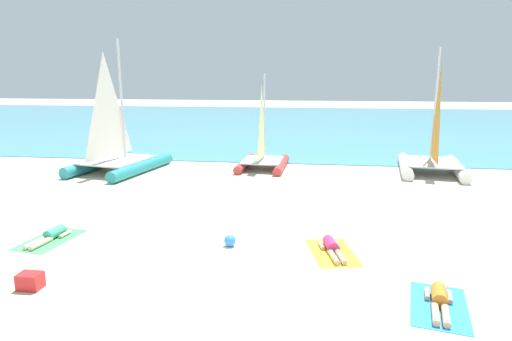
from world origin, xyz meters
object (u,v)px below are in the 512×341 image
object	(u,v)px
towel_middle	(332,252)
cooler_box	(30,281)
sailboat_teal	(117,153)
towel_left	(50,240)
towel_right	(439,306)
beach_ball	(230,241)
sailboat_white	(432,155)
sunbather_right	(439,299)
sailboat_red	(263,155)
sunbather_left	(51,235)
sunbather_middle	(332,247)

from	to	relation	value
towel_middle	cooler_box	xyz separation A→B (m)	(-6.67, -2.85, 0.17)
sailboat_teal	towel_left	size ratio (longest dim) A/B	3.30
towel_right	beach_ball	xyz separation A→B (m)	(-4.81, 2.59, 0.16)
sailboat_white	sunbather_right	distance (m)	13.09
sailboat_red	sunbather_left	distance (m)	11.44
sunbather_right	sunbather_middle	bearing A→B (deg)	141.66
towel_left	sunbather_right	distance (m)	10.26
sailboat_red	towel_left	xyz separation A→B (m)	(-4.92, -10.38, -0.69)
sailboat_teal	towel_right	size ratio (longest dim) A/B	3.30
sailboat_white	cooler_box	distance (m)	17.64
sailboat_teal	sunbather_right	distance (m)	16.34
towel_middle	sailboat_teal	bearing A→B (deg)	138.77
sailboat_teal	sunbather_middle	bearing A→B (deg)	-29.35
sunbather_left	towel_right	bearing A→B (deg)	-5.14
towel_left	cooler_box	world-z (taller)	cooler_box
sailboat_red	cooler_box	xyz separation A→B (m)	(-3.65, -13.12, -0.52)
beach_ball	sunbather_left	bearing A→B (deg)	-178.44
sailboat_red	sunbather_right	size ratio (longest dim) A/B	2.99
sunbather_middle	sunbather_right	size ratio (longest dim) A/B	1.00
sunbather_right	sailboat_white	bearing A→B (deg)	88.64
towel_left	towel_right	world-z (taller)	same
sailboat_teal	sunbather_left	bearing A→B (deg)	-65.54
sunbather_middle	towel_left	bearing A→B (deg)	168.97
sailboat_teal	towel_left	xyz separation A→B (m)	(1.97, -8.79, -0.93)
towel_middle	beach_ball	xyz separation A→B (m)	(-2.77, 0.10, 0.16)
sailboat_teal	sunbather_middle	size ratio (longest dim) A/B	4.02
sailboat_red	sailboat_teal	bearing A→B (deg)	-164.24
sailboat_white	sunbather_middle	distance (m)	11.44
sunbather_middle	sunbather_right	xyz separation A→B (m)	(2.06, -2.49, 0.00)
towel_middle	sunbather_right	world-z (taller)	sunbather_right
sunbather_right	sailboat_teal	bearing A→B (deg)	149.19
sunbather_left	towel_middle	bearing A→B (deg)	8.99
cooler_box	sailboat_white	bearing A→B (deg)	48.15
sailboat_white	cooler_box	xyz separation A→B (m)	(-11.76, -13.13, -0.69)
sailboat_teal	towel_middle	bearing A→B (deg)	-29.53
sunbather_left	beach_ball	size ratio (longest dim) A/B	4.83
towel_right	towel_left	bearing A→B (deg)	166.56
sunbather_middle	towel_right	size ratio (longest dim) A/B	0.82
towel_left	cooler_box	distance (m)	3.02
sunbather_left	towel_middle	distance (m)	7.93
sailboat_red	sailboat_teal	size ratio (longest dim) A/B	0.75
sailboat_teal	sunbather_right	bearing A→B (deg)	-31.21
sailboat_teal	towel_right	world-z (taller)	sailboat_teal
towel_middle	sunbather_middle	bearing A→B (deg)	102.30
sailboat_white	sunbather_left	size ratio (longest dim) A/B	3.74
sailboat_red	sailboat_teal	world-z (taller)	sailboat_teal
sunbather_middle	towel_right	bearing A→B (deg)	-63.66
sailboat_teal	beach_ball	bearing A→B (deg)	-38.58
sailboat_teal	sunbather_middle	distance (m)	13.15
sailboat_teal	cooler_box	bearing A→B (deg)	-62.62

